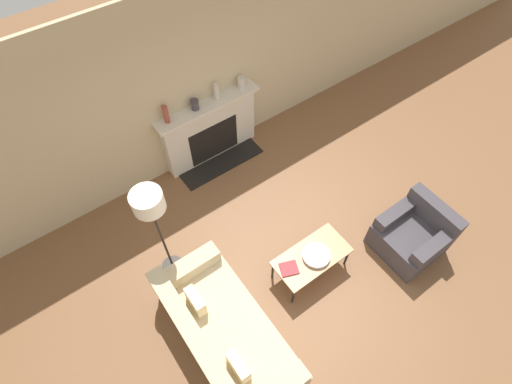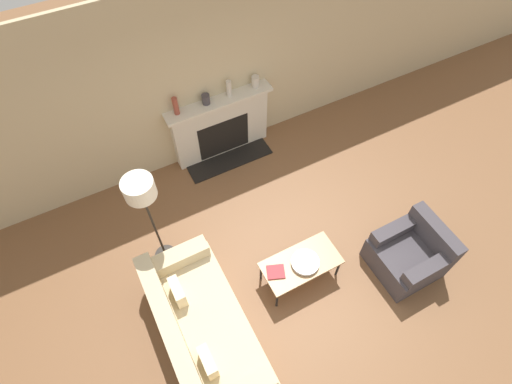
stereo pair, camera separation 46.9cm
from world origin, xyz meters
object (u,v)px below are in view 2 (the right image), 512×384
mantel_vase_left (176,106)px  fireplace (221,127)px  bowl (305,262)px  floor_lamp (142,197)px  book (276,272)px  armchair_near (410,254)px  mantel_vase_center_right (229,88)px  mantel_vase_center_left (206,99)px  mantel_vase_right (255,81)px  couch (202,329)px  coffee_table (301,264)px

mantel_vase_left → fireplace: bearing=-1.3°
bowl → floor_lamp: bearing=142.2°
bowl → mantel_vase_left: (-0.61, 2.65, 0.79)m
book → mantel_vase_left: size_ratio=0.98×
armchair_near → mantel_vase_center_right: (-1.15, 3.14, 0.95)m
floor_lamp → mantel_vase_center_left: floor_lamp is taller
floor_lamp → mantel_vase_right: (2.21, 1.45, -0.26)m
couch → coffee_table: 1.49m
fireplace → couch: size_ratio=0.86×
fireplace → mantel_vase_center_right: (0.19, 0.01, 0.71)m
fireplace → armchair_near: fireplace is taller
mantel_vase_left → mantel_vase_center_left: (0.46, 0.00, -0.06)m
bowl → mantel_vase_left: bearing=103.1°
armchair_near → mantel_vase_left: bearing=-147.6°
bowl → floor_lamp: floor_lamp is taller
couch → floor_lamp: bearing=1.4°
mantel_vase_left → floor_lamp: bearing=-122.7°
couch → mantel_vase_center_right: (1.74, 2.75, 0.95)m
coffee_table → mantel_vase_right: mantel_vase_right is taller
book → couch: bearing=-149.4°
mantel_vase_right → mantel_vase_center_right: bearing=180.0°
armchair_near → book: bearing=-107.7°
book → mantel_vase_center_right: bearing=98.5°
coffee_table → mantel_vase_right: 2.82m
mantel_vase_center_left → mantel_vase_center_right: 0.38m
couch → armchair_near: bearing=-97.8°
couch → mantel_vase_center_right: mantel_vase_center_right is taller
fireplace → coffee_table: (-0.07, -2.60, -0.15)m
coffee_table → bowl: 0.09m
mantel_vase_right → book: bearing=-112.5°
armchair_near → bowl: (-1.38, 0.49, 0.17)m
fireplace → mantel_vase_left: bearing=178.7°
bowl → book: bowl is taller
coffee_table → mantel_vase_center_left: size_ratio=6.52×
book → armchair_near: bearing=4.3°
armchair_near → coffee_table: size_ratio=0.82×
bowl → mantel_vase_center_right: mantel_vase_center_right is taller
mantel_vase_left → mantel_vase_center_right: size_ratio=1.08×
book → floor_lamp: floor_lamp is taller
mantel_vase_center_left → mantel_vase_center_right: size_ratio=0.59×
armchair_near → mantel_vase_center_left: 3.61m
couch → floor_lamp: (-0.03, 1.29, 1.16)m
mantel_vase_center_right → floor_lamp: bearing=-140.7°
floor_lamp → mantel_vase_center_right: floor_lamp is taller
mantel_vase_center_left → mantel_vase_right: mantel_vase_right is taller
floor_lamp → mantel_vase_center_left: 2.03m
book → mantel_vase_center_left: 2.69m
floor_lamp → mantel_vase_center_left: (1.39, 1.45, -0.27)m
armchair_near → book: (-1.77, 0.56, 0.15)m
floor_lamp → mantel_vase_left: floor_lamp is taller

